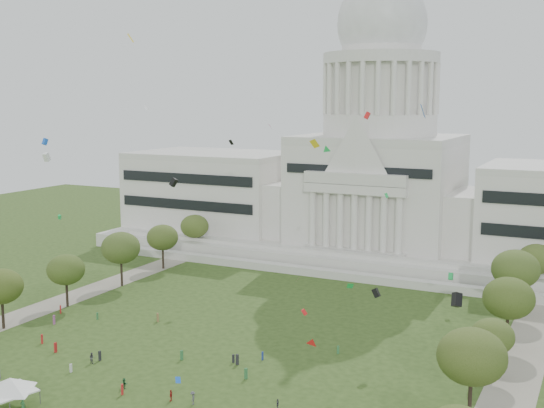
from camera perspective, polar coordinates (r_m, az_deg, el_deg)
capitol at (r=198.14m, az=8.85°, el=2.19°), size 160.00×64.50×91.30m
path_left at (r=155.88m, az=-18.78°, el=-8.31°), size 8.00×160.00×0.04m
path_right at (r=113.80m, az=19.28°, el=-14.74°), size 8.00×160.00×0.04m
row_tree_l_2 at (r=143.21m, az=-21.72°, el=-6.43°), size 8.42×8.42×11.97m
row_tree_r_2 at (r=99.14m, az=16.38°, el=-12.15°), size 9.55×9.55×13.58m
row_tree_l_3 at (r=153.78m, az=-16.86°, el=-5.28°), size 8.12×8.12×11.55m
row_tree_r_3 at (r=115.86m, az=17.95°, el=-10.50°), size 7.01×7.01×9.98m
row_tree_l_4 at (r=167.06m, az=-12.54°, el=-3.60°), size 9.29×9.29×13.21m
row_tree_r_4 at (r=129.91m, az=19.19°, el=-7.46°), size 9.19×9.19×13.06m
row_tree_l_5 at (r=182.40m, az=-9.15°, el=-2.79°), size 8.33×8.33×11.85m
row_tree_r_5 at (r=149.29m, az=19.71°, el=-5.16°), size 9.82×9.82×13.96m
row_tree_l_6 at (r=198.04m, az=-6.49°, el=-1.87°), size 8.19×8.19×11.64m
row_tree_r_6 at (r=166.79m, az=21.27°, el=-4.32°), size 8.42×8.42×11.97m
event_tent at (r=108.71m, az=-21.05°, el=-13.89°), size 10.42×10.42×4.71m
person_3 at (r=104.73m, az=-6.64°, el=-15.82°), size 1.11×1.43×1.97m
person_4 at (r=106.25m, az=-8.45°, el=-15.55°), size 0.89×1.16×1.75m
person_5 at (r=111.67m, az=-12.25°, el=-14.44°), size 1.65×1.23×1.66m
person_7 at (r=107.83m, az=-20.12°, el=-15.57°), size 0.88×0.83×1.96m
person_8 at (r=122.61m, az=-14.84°, el=-12.33°), size 1.00×0.71×1.90m
person_10 at (r=102.77m, az=0.48°, el=-16.39°), size 0.63×0.97×1.53m
distant_crowd at (r=121.98m, az=-12.82°, el=-12.42°), size 66.58×41.89×1.92m
kite_swarm at (r=104.22m, az=-7.82°, el=-1.02°), size 91.40×105.46×55.79m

